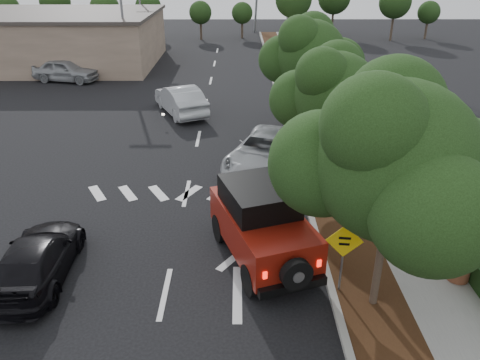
{
  "coord_description": "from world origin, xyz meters",
  "views": [
    {
      "loc": [
        2.04,
        -10.24,
        8.44
      ],
      "look_at": [
        2.08,
        3.0,
        2.02
      ],
      "focal_mm": 35.0,
      "sensor_mm": 36.0,
      "label": 1
    }
  ],
  "objects_px": {
    "silver_suv_ahead": "(265,151)",
    "black_suv_oncoming": "(37,258)",
    "speed_hump_sign": "(344,249)",
    "red_jeep": "(260,221)"
  },
  "relations": [
    {
      "from": "black_suv_oncoming",
      "to": "red_jeep",
      "type": "bearing_deg",
      "value": -172.85
    },
    {
      "from": "silver_suv_ahead",
      "to": "speed_hump_sign",
      "type": "xyz_separation_m",
      "value": [
        1.6,
        -8.46,
        0.69
      ]
    },
    {
      "from": "silver_suv_ahead",
      "to": "speed_hump_sign",
      "type": "distance_m",
      "value": 8.64
    },
    {
      "from": "red_jeep",
      "to": "silver_suv_ahead",
      "type": "xyz_separation_m",
      "value": [
        0.52,
        6.63,
        -0.44
      ]
    },
    {
      "from": "black_suv_oncoming",
      "to": "speed_hump_sign",
      "type": "relative_size",
      "value": 2.13
    },
    {
      "from": "red_jeep",
      "to": "black_suv_oncoming",
      "type": "xyz_separation_m",
      "value": [
        -6.37,
        -1.08,
        -0.55
      ]
    },
    {
      "from": "black_suv_oncoming",
      "to": "speed_hump_sign",
      "type": "height_order",
      "value": "speed_hump_sign"
    },
    {
      "from": "silver_suv_ahead",
      "to": "speed_hump_sign",
      "type": "bearing_deg",
      "value": -57.89
    },
    {
      "from": "silver_suv_ahead",
      "to": "black_suv_oncoming",
      "type": "height_order",
      "value": "silver_suv_ahead"
    },
    {
      "from": "black_suv_oncoming",
      "to": "speed_hump_sign",
      "type": "distance_m",
      "value": 8.57
    }
  ]
}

